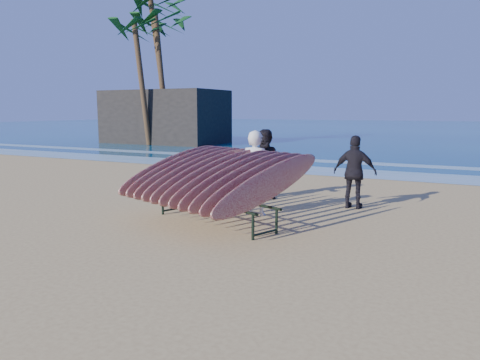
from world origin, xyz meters
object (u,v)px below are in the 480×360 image
(person_white, at_px, (255,173))
(palm_right, at_px, (159,8))
(palm_mid, at_px, (140,31))
(surfboard_rack, at_px, (214,176))
(palm_left, at_px, (160,26))
(person_dark_a, at_px, (267,164))
(building, at_px, (165,117))
(person_dark_b, at_px, (355,172))

(person_white, relative_size, palm_right, 0.19)
(palm_mid, bearing_deg, person_white, -44.69)
(surfboard_rack, bearing_deg, palm_left, 148.69)
(surfboard_rack, bearing_deg, person_white, 89.79)
(person_dark_a, xyz_separation_m, building, (-15.40, 16.47, 0.94))
(person_dark_a, xyz_separation_m, person_dark_b, (2.41, -0.14, -0.05))
(surfboard_rack, bearing_deg, person_dark_b, 71.53)
(person_white, height_order, person_dark_b, person_white)
(person_dark_a, relative_size, building, 0.22)
(surfboard_rack, distance_m, palm_mid, 23.41)
(person_white, relative_size, building, 0.23)
(person_dark_b, relative_size, building, 0.21)
(building, distance_m, palm_mid, 6.33)
(surfboard_rack, height_order, person_dark_b, person_dark_b)
(building, xyz_separation_m, palm_mid, (0.34, -2.94, 5.59))
(person_dark_b, relative_size, palm_right, 0.18)
(building, relative_size, palm_mid, 1.02)
(surfboard_rack, distance_m, palm_right, 25.28)
(person_white, height_order, person_dark_a, person_white)
(person_dark_a, height_order, palm_left, palm_left)
(palm_left, bearing_deg, person_dark_b, -41.42)
(person_dark_b, bearing_deg, palm_mid, -37.89)
(person_dark_b, height_order, palm_mid, palm_mid)
(building, relative_size, palm_left, 0.97)
(surfboard_rack, height_order, palm_mid, palm_mid)
(surfboard_rack, xyz_separation_m, palm_left, (-14.27, 17.49, 6.86))
(person_white, distance_m, person_dark_b, 2.57)
(building, bearing_deg, surfboard_rack, -51.48)
(surfboard_rack, xyz_separation_m, palm_mid, (-15.21, 16.58, 6.47))
(person_dark_b, bearing_deg, person_dark_a, -3.28)
(surfboard_rack, relative_size, person_white, 2.05)
(palm_left, height_order, palm_mid, palm_left)
(palm_mid, distance_m, palm_right, 2.62)
(person_dark_a, bearing_deg, palm_left, 121.01)
(palm_left, xyz_separation_m, palm_mid, (-0.94, -0.91, -0.39))
(building, bearing_deg, palm_right, -66.62)
(person_white, bearing_deg, surfboard_rack, 67.27)
(person_dark_a, relative_size, palm_left, 0.22)
(palm_right, bearing_deg, person_dark_a, -45.96)
(surfboard_rack, bearing_deg, palm_mid, 152.02)
(palm_mid, relative_size, palm_right, 0.83)
(building, height_order, palm_right, palm_right)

